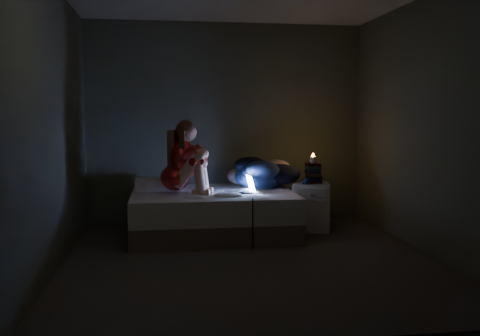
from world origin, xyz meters
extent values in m
cube|color=#393533|center=(0.00, 0.00, -0.01)|extent=(3.60, 3.80, 0.02)
cube|color=#50534E|center=(0.00, 1.91, 1.30)|extent=(3.60, 0.02, 2.60)
cube|color=#50534E|center=(0.00, -1.91, 1.30)|extent=(3.60, 0.02, 2.60)
cube|color=#50534E|center=(-1.81, 0.00, 1.30)|extent=(0.02, 3.80, 2.60)
cube|color=#50534E|center=(1.81, 0.00, 1.30)|extent=(0.02, 3.80, 2.60)
cube|color=white|center=(-0.93, 1.39, 0.58)|extent=(0.46, 0.33, 0.13)
cube|color=white|center=(0.95, 1.19, 0.29)|extent=(0.51, 0.47, 0.58)
cylinder|color=beige|center=(0.98, 1.21, 0.87)|extent=(0.07, 0.07, 0.08)
cube|color=black|center=(0.88, 1.12, 0.59)|extent=(0.08, 0.15, 0.01)
sphere|color=navy|center=(0.88, 1.04, 0.62)|extent=(0.08, 0.08, 0.08)
camera|label=1|loc=(-0.82, -4.96, 1.41)|focal=39.28mm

